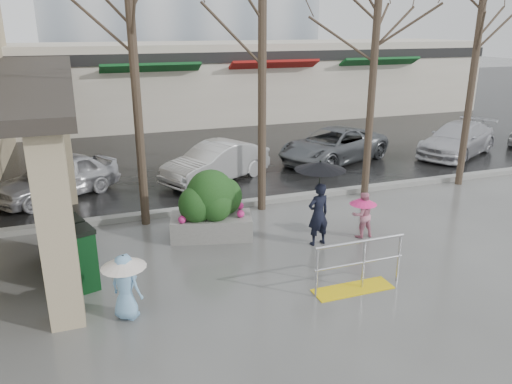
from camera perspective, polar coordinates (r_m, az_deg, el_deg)
ground at (r=10.49m, az=1.40°, el=-9.20°), size 120.00×120.00×0.00m
street_asphalt at (r=31.21m, az=-13.56°, el=9.07°), size 120.00×36.00×0.01m
curb at (r=13.94m, az=-4.55°, el=-1.67°), size 120.00×0.30×0.15m
canopy_slab at (r=16.74m, az=-25.28°, el=12.54°), size 2.80×18.00×0.25m
pillar_front at (r=8.73m, az=-21.86°, el=-3.88°), size 0.55×0.55×3.50m
pillar_back at (r=14.98m, az=-21.45°, el=5.20°), size 0.55×0.55×3.50m
storefront_row at (r=27.29m, az=-8.56°, el=12.34°), size 34.00×6.74×4.00m
handrail at (r=9.91m, az=11.43°, el=-8.90°), size 1.90×0.50×1.03m
tree_west at (r=12.32m, az=-14.17°, el=18.97°), size 3.20×3.20×6.80m
tree_midwest at (r=13.07m, az=0.74°, el=20.10°), size 3.20×3.20×7.00m
tree_mideast at (r=14.56m, az=13.62°, el=17.99°), size 3.20×3.20×6.50m
tree_east at (r=16.72m, az=24.44°, el=18.73°), size 3.20×3.20×7.20m
woman at (r=11.39m, az=7.24°, el=-0.05°), size 1.17×1.17×2.04m
child_pink at (r=12.20m, az=12.09°, el=-2.20°), size 0.65×0.65×1.13m
child_blue at (r=8.97m, az=-14.76°, el=-9.68°), size 0.78×0.78×1.20m
planter at (r=11.93m, az=-5.15°, el=-1.52°), size 2.10×1.41×1.68m
news_boxes at (r=10.94m, az=-20.78°, el=-5.57°), size 1.16×2.32×1.27m
car_a at (r=15.83m, az=-21.84°, el=1.61°), size 3.93×3.20×1.26m
car_b at (r=16.33m, az=-4.59°, el=3.41°), size 4.01×2.94×1.26m
car_c at (r=18.84m, az=8.81°, el=5.30°), size 4.99×3.63×1.26m
car_d at (r=21.15m, az=22.05°, el=5.61°), size 4.67×3.55×1.26m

